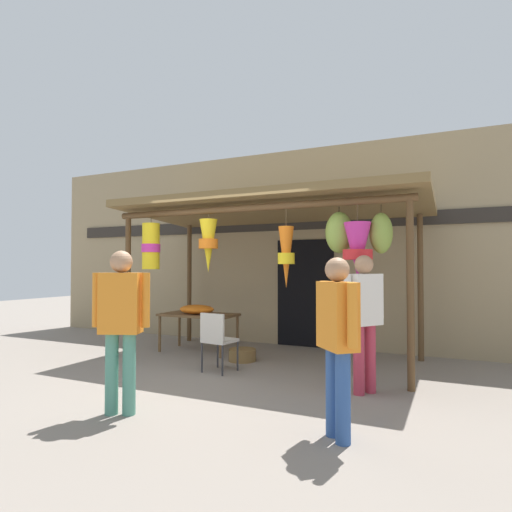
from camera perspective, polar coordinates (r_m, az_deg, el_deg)
ground_plane at (r=6.17m, az=-4.16°, el=-15.43°), size 30.00×30.00×0.00m
shop_facade at (r=8.27m, az=4.30°, el=1.11°), size 11.40×0.29×3.73m
market_stall_canopy at (r=6.70m, az=2.30°, el=5.15°), size 4.88×2.29×2.58m
display_table at (r=7.61m, az=-7.73°, el=-8.20°), size 1.33×0.69×0.67m
flower_heap_on_table at (r=7.55m, az=-7.92°, el=-7.11°), size 0.65×0.45×0.16m
folding_chair at (r=6.10m, az=-5.31°, el=-10.77°), size 0.45×0.45×0.84m
wicker_basket_by_table at (r=6.89m, az=-1.86°, el=-13.15°), size 0.43×0.43×0.19m
vendor_in_orange at (r=4.55m, az=-17.72°, el=-7.86°), size 0.56×0.35×1.65m
customer_foreground at (r=5.20m, az=14.35°, el=-7.27°), size 0.41×0.50×1.63m
shopper_by_bananas at (r=3.79m, az=10.91°, el=-10.03°), size 0.43×0.47×1.57m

